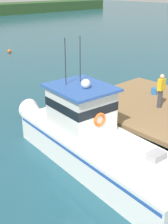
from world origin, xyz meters
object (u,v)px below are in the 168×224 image
mooring_buoy_channel_marker (9,51)px  deckhand_by_the_boat (161,90)px  main_fishing_boat (91,138)px  bait_bucket (154,91)px

mooring_buoy_channel_marker → deckhand_by_the_boat: bearing=-100.2°
main_fishing_boat → mooring_buoy_channel_marker: main_fishing_boat is taller
main_fishing_boat → deckhand_by_the_boat: (4.29, -0.23, 1.05)m
main_fishing_boat → bait_bucket: 5.75m
main_fishing_boat → mooring_buoy_channel_marker: size_ratio=26.34×
deckhand_by_the_boat → mooring_buoy_channel_marker: size_ratio=4.33×
main_fishing_boat → deckhand_by_the_boat: bearing=-3.0°
bait_bucket → mooring_buoy_channel_marker: bearing=83.1°
main_fishing_boat → mooring_buoy_channel_marker: 22.18m
main_fishing_boat → mooring_buoy_channel_marker: (8.04, 20.66, -0.82)m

